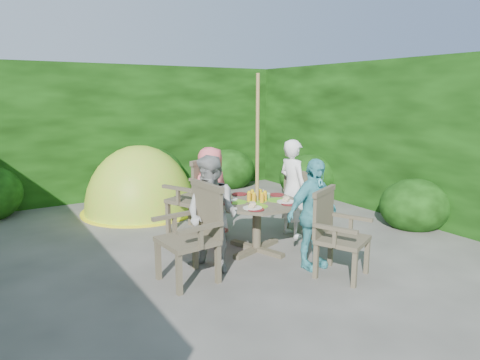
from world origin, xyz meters
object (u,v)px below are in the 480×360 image
garden_chair_right (303,199)px  garden_chair_back (197,195)px  parasol_pole (257,165)px  child_front (313,214)px  child_right (293,188)px  garden_chair_front (336,232)px  child_back (211,193)px  patio_table (257,209)px  garden_chair_left (194,232)px  dome_tent (141,211)px  child_left (212,214)px

garden_chair_right → garden_chair_back: garden_chair_back is taller
parasol_pole → child_front: (0.24, -0.76, -0.47)m
child_right → child_front: bearing=151.8°
parasol_pole → garden_chair_front: parasol_pole is taller
child_right → child_front: (-0.52, -1.01, -0.05)m
garden_chair_right → child_back: size_ratio=0.69×
patio_table → garden_chair_back: (-0.32, 1.04, 0.01)m
garden_chair_right → garden_chair_left: bearing=100.6°
parasol_pole → garden_chair_back: (-0.32, 1.04, -0.54)m
parasol_pole → garden_chair_right: bearing=18.4°
child_back → child_front: 1.60m
child_right → child_back: size_ratio=1.07×
child_back → dome_tent: (-0.37, 1.83, -0.63)m
garden_chair_back → garden_chair_front: (0.65, -2.09, -0.07)m
garden_chair_front → child_back: (-0.57, 1.81, 0.14)m
child_front → child_left: bearing=148.1°
patio_table → garden_chair_left: 1.10m
garden_chair_left → child_right: size_ratio=0.73×
dome_tent → garden_chair_front: bearing=-86.9°
garden_chair_front → child_right: child_right is taller
garden_chair_front → child_left: child_left is taller
dome_tent → child_left: bearing=-104.3°
garden_chair_right → child_right: 0.37m
garden_chair_back → parasol_pole: bearing=82.9°
garden_chair_right → child_right: bearing=102.2°
child_right → garden_chair_left: bearing=107.4°
garden_chair_back → child_front: child_front is taller
child_back → garden_chair_front: bearing=95.4°
child_front → parasol_pole: bearing=103.1°
child_left → garden_chair_right: bearing=76.3°
patio_table → garden_chair_back: 1.09m
child_front → dome_tent: size_ratio=0.56×
garden_chair_back → garden_chair_front: 2.19m
parasol_pole → dome_tent: bearing=103.4°
patio_table → garden_chair_right: 1.10m
patio_table → dome_tent: (-0.62, 2.59, -0.55)m
garden_chair_left → dome_tent: bearing=167.1°
garden_chair_right → parasol_pole: bearing=100.4°
patio_table → child_right: bearing=17.7°
garden_chair_left → garden_chair_front: 1.53m
garden_chair_left → dome_tent: 3.02m
garden_chair_front → dome_tent: size_ratio=0.41×
garden_chair_front → dome_tent: dome_tent is taller
child_left → child_back: 1.13m
child_right → dome_tent: 2.81m
patio_table → dome_tent: bearing=103.5°
child_back → child_front: bearing=95.7°
patio_table → garden_chair_front: (0.32, -1.05, -0.06)m
child_right → dome_tent: bearing=29.5°
garden_chair_front → garden_chair_back: bearing=82.1°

